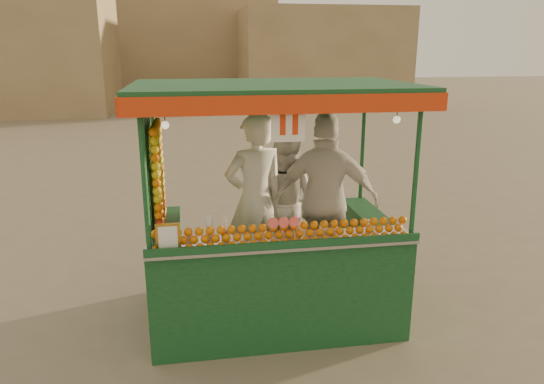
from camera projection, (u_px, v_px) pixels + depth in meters
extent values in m
plane|color=#695C4B|center=(251.00, 314.00, 5.55)|extent=(90.00, 90.00, 0.00)
cube|color=#A2845C|center=(320.00, 55.00, 28.72)|extent=(9.00, 6.00, 5.00)
cube|color=#A2845C|center=(164.00, 38.00, 32.73)|extent=(14.00, 7.00, 7.00)
cube|color=#0F381F|center=(273.00, 301.00, 5.53)|extent=(2.53, 1.56, 0.29)
cylinder|color=black|center=(193.00, 305.00, 5.39)|extent=(0.35, 0.10, 0.35)
cylinder|color=black|center=(349.00, 293.00, 5.66)|extent=(0.35, 0.10, 0.35)
cube|color=#0F381F|center=(283.00, 282.00, 4.79)|extent=(2.53, 0.29, 0.78)
cube|color=#0F381F|center=(167.00, 259.00, 5.30)|extent=(0.29, 1.26, 0.78)
cube|color=#0F381F|center=(369.00, 246.00, 5.65)|extent=(0.29, 1.26, 0.78)
cube|color=#B2B2B7|center=(283.00, 242.00, 4.70)|extent=(2.53, 0.45, 0.03)
cylinder|color=#0F381F|center=(145.00, 182.00, 4.21)|extent=(0.05, 0.05, 1.36)
cylinder|color=#0F381F|center=(416.00, 171.00, 4.59)|extent=(0.05, 0.05, 1.36)
cylinder|color=#0F381F|center=(155.00, 149.00, 5.59)|extent=(0.05, 0.05, 1.36)
cylinder|color=#0F381F|center=(363.00, 143.00, 5.97)|extent=(0.05, 0.05, 1.36)
cube|color=#0F381F|center=(273.00, 87.00, 4.89)|extent=(2.72, 1.75, 0.08)
cube|color=red|center=(290.00, 105.00, 4.08)|extent=(2.72, 0.04, 0.16)
cube|color=red|center=(260.00, 88.00, 5.74)|extent=(2.72, 0.04, 0.16)
cube|color=red|center=(130.00, 97.00, 4.70)|extent=(0.04, 1.75, 0.16)
cube|color=red|center=(404.00, 93.00, 5.13)|extent=(0.04, 1.75, 0.16)
cylinder|color=#FD534D|center=(284.00, 222.00, 4.51)|extent=(0.10, 0.02, 0.10)
cube|color=#BD7F23|center=(168.00, 238.00, 4.38)|extent=(0.21, 0.02, 0.27)
cube|color=white|center=(288.00, 125.00, 4.21)|extent=(0.29, 0.01, 0.29)
sphere|color=#FFE5B2|center=(165.00, 125.00, 4.18)|extent=(0.07, 0.07, 0.07)
sphere|color=#FFE5B2|center=(397.00, 120.00, 4.49)|extent=(0.07, 0.07, 0.07)
imported|color=silver|center=(255.00, 200.00, 5.47)|extent=(0.79, 0.62, 1.90)
imported|color=beige|center=(284.00, 202.00, 5.86)|extent=(1.00, 0.94, 1.62)
imported|color=beige|center=(326.00, 201.00, 5.41)|extent=(1.20, 0.74, 1.91)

